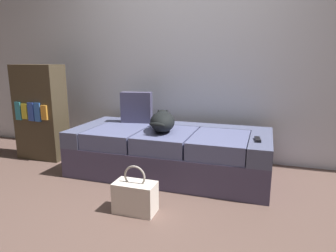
{
  "coord_description": "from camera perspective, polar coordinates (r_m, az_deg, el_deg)",
  "views": [
    {
      "loc": [
        0.91,
        -1.82,
        1.15
      ],
      "look_at": [
        0.0,
        0.93,
        0.51
      ],
      "focal_mm": 32.1,
      "sensor_mm": 36.0,
      "label": 1
    }
  ],
  "objects": [
    {
      "name": "handbag",
      "position": [
        2.38,
        -6.36,
        -13.17
      ],
      "size": [
        0.32,
        0.18,
        0.38
      ],
      "color": "silver",
      "rests_on": "ground"
    },
    {
      "name": "couch",
      "position": [
        3.09,
        0.3,
        -4.93
      ],
      "size": [
        1.97,
        0.89,
        0.46
      ],
      "color": "#48415F",
      "rests_on": "ground"
    },
    {
      "name": "back_wall",
      "position": [
        3.6,
        3.75,
        16.4
      ],
      "size": [
        6.4,
        0.1,
        2.8
      ],
      "primitive_type": "cube",
      "color": "silver",
      "rests_on": "ground"
    },
    {
      "name": "ground_plane",
      "position": [
        2.34,
        -7.5,
        -17.21
      ],
      "size": [
        10.0,
        10.0,
        0.0
      ],
      "primitive_type": "plane",
      "color": "brown"
    },
    {
      "name": "dog_dark",
      "position": [
        2.98,
        -1.07,
        0.99
      ],
      "size": [
        0.36,
        0.55,
        0.19
      ],
      "color": "black",
      "rests_on": "couch"
    },
    {
      "name": "tv_remote",
      "position": [
        2.74,
        16.66,
        -2.44
      ],
      "size": [
        0.06,
        0.15,
        0.02
      ],
      "primitive_type": "cube",
      "rotation": [
        0.0,
        0.0,
        0.14
      ],
      "color": "black",
      "rests_on": "couch"
    },
    {
      "name": "throw_pillow",
      "position": [
        3.38,
        -6.0,
        3.55
      ],
      "size": [
        0.36,
        0.18,
        0.34
      ],
      "primitive_type": "cube",
      "rotation": [
        0.0,
        0.0,
        0.17
      ],
      "color": "#403E58",
      "rests_on": "couch"
    },
    {
      "name": "bookshelf",
      "position": [
        3.82,
        -23.01,
        2.42
      ],
      "size": [
        0.56,
        0.3,
        1.1
      ],
      "color": "#443927",
      "rests_on": "ground"
    }
  ]
}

